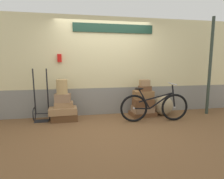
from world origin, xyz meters
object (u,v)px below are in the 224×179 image
at_px(suitcase_3, 63,98).
at_px(suitcase_8, 145,88).
at_px(suitcase_2, 64,105).
at_px(suitcase_7, 143,95).
at_px(luggage_trolley, 42,109).
at_px(wicker_basket, 62,87).
at_px(suitcase_1, 63,111).
at_px(suitcase_0, 65,117).
at_px(suitcase_4, 142,114).
at_px(bicycle, 154,107).
at_px(suitcase_5, 143,109).
at_px(suitcase_9, 145,83).
at_px(burlap_sack, 163,105).
at_px(suitcase_6, 143,102).

distance_m(suitcase_3, suitcase_8, 2.11).
xyz_separation_m(suitcase_2, suitcase_8, (2.08, -0.03, 0.35)).
height_order(suitcase_3, suitcase_7, suitcase_7).
bearing_deg(luggage_trolley, wicker_basket, -13.99).
bearing_deg(suitcase_1, suitcase_0, 37.69).
distance_m(suitcase_4, suitcase_7, 0.52).
distance_m(suitcase_8, bicycle, 0.61).
relative_size(luggage_trolley, bicycle, 0.76).
relative_size(suitcase_5, suitcase_9, 2.13).
xyz_separation_m(wicker_basket, burlap_sack, (2.65, -0.01, -0.58)).
bearing_deg(suitcase_5, luggage_trolley, 170.85).
relative_size(suitcase_5, burlap_sack, 0.97).
bearing_deg(suitcase_4, suitcase_9, -76.52).
relative_size(wicker_basket, luggage_trolley, 0.27).
bearing_deg(suitcase_8, bicycle, -86.66).
xyz_separation_m(suitcase_6, bicycle, (0.12, -0.45, -0.02)).
bearing_deg(suitcase_1, burlap_sack, -3.02).
distance_m(suitcase_1, suitcase_2, 0.15).
relative_size(suitcase_1, suitcase_9, 2.69).
bearing_deg(luggage_trolley, suitcase_3, -14.95).
height_order(suitcase_3, bicycle, bicycle).
relative_size(suitcase_0, suitcase_9, 2.56).
height_order(suitcase_7, bicycle, bicycle).
bearing_deg(suitcase_0, suitcase_8, -0.32).
relative_size(suitcase_9, burlap_sack, 0.46).
bearing_deg(suitcase_0, suitcase_2, 137.89).
bearing_deg(suitcase_7, wicker_basket, -177.90).
xyz_separation_m(suitcase_2, suitcase_9, (2.07, -0.04, 0.49)).
relative_size(suitcase_0, suitcase_1, 0.95).
relative_size(suitcase_1, suitcase_7, 1.33).
relative_size(suitcase_3, suitcase_5, 0.70).
distance_m(suitcase_0, suitcase_6, 2.05).
xyz_separation_m(suitcase_0, suitcase_9, (2.06, -0.03, 0.81)).
height_order(suitcase_3, suitcase_5, suitcase_3).
relative_size(suitcase_8, bicycle, 0.17).
relative_size(burlap_sack, bicycle, 0.32).
xyz_separation_m(suitcase_9, wicker_basket, (-2.10, 0.03, -0.05)).
xyz_separation_m(suitcase_1, suitcase_4, (2.07, 0.05, -0.20)).
relative_size(suitcase_1, suitcase_4, 1.02).
bearing_deg(suitcase_5, suitcase_7, 60.84).
bearing_deg(burlap_sack, suitcase_5, -178.58).
xyz_separation_m(suitcase_0, suitcase_4, (2.04, 0.03, -0.03)).
relative_size(suitcase_1, suitcase_5, 1.26).
height_order(wicker_basket, luggage_trolley, luggage_trolley).
xyz_separation_m(suitcase_4, wicker_basket, (-2.08, -0.03, 0.79)).
bearing_deg(burlap_sack, suitcase_2, 179.60).
relative_size(suitcase_1, suitcase_6, 1.30).
relative_size(suitcase_0, wicker_basket, 1.84).
distance_m(suitcase_7, suitcase_8, 0.17).
relative_size(suitcase_6, luggage_trolley, 0.40).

